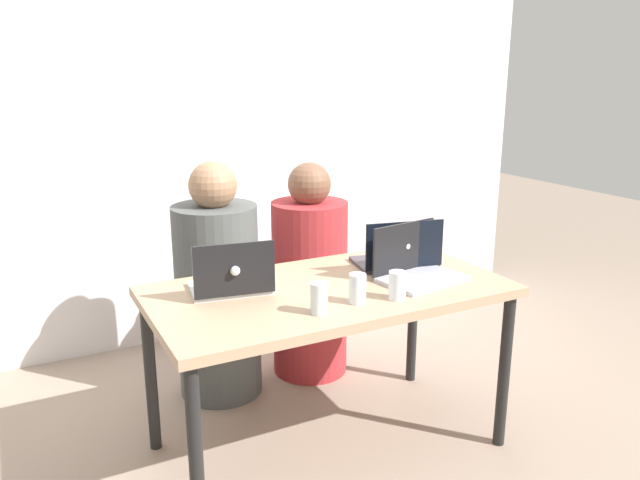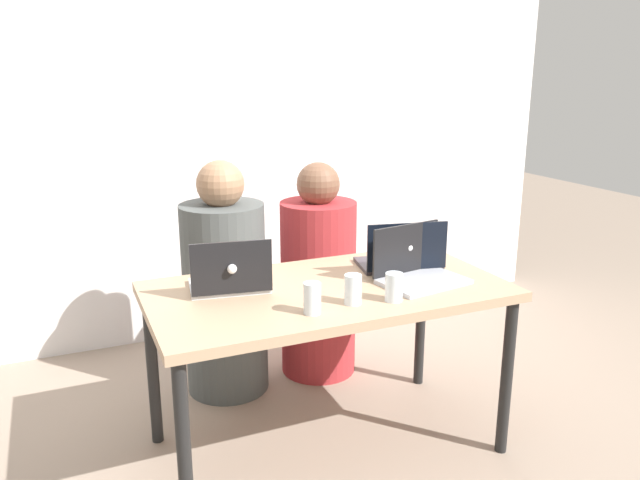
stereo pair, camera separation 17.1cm
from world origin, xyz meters
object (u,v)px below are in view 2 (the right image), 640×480
object	(u,v)px
person_on_right	(318,281)
water_glass_right	(394,289)
person_on_left	(225,291)
laptop_front_right	(417,270)
laptop_back_right	(401,258)
laptop_back_left	(230,280)
water_glass_left	(312,300)
water_glass_center	(353,291)

from	to	relation	value
person_on_right	water_glass_right	distance (m)	0.98
person_on_left	laptop_front_right	bearing A→B (deg)	135.86
laptop_back_right	water_glass_right	world-z (taller)	laptop_back_right
laptop_back_left	laptop_front_right	distance (m)	0.78
laptop_back_right	laptop_front_right	xyz separation A→B (m)	(-0.03, -0.18, 0.00)
laptop_back_right	water_glass_left	bearing A→B (deg)	42.29
person_on_right	laptop_back_right	bearing A→B (deg)	97.79
laptop_front_right	water_glass_left	size ratio (longest dim) A/B	3.24
person_on_left	person_on_right	size ratio (longest dim) A/B	1.03
laptop_back_left	water_glass_left	size ratio (longest dim) A/B	2.96
laptop_back_right	person_on_left	bearing A→B (deg)	-30.34
person_on_left	water_glass_left	size ratio (longest dim) A/B	10.12
laptop_back_left	water_glass_right	xyz separation A→B (m)	(0.55, -0.35, -0.00)
person_on_right	water_glass_right	xyz separation A→B (m)	(-0.09, -0.94, 0.28)
water_glass_left	water_glass_right	bearing A→B (deg)	-1.00
person_on_right	water_glass_center	distance (m)	0.98
laptop_back_right	water_glass_center	bearing A→B (deg)	49.95
water_glass_right	water_glass_center	world-z (taller)	water_glass_center
person_on_left	water_glass_left	world-z (taller)	person_on_left
laptop_front_right	laptop_back_left	bearing A→B (deg)	156.48
water_glass_center	person_on_right	bearing A→B (deg)	74.83
laptop_back_left	laptop_front_right	bearing A→B (deg)	174.63
person_on_left	water_glass_center	distance (m)	0.98
person_on_left	laptop_front_right	distance (m)	1.03
laptop_back_right	laptop_front_right	world-z (taller)	laptop_front_right
laptop_front_right	water_glass_left	bearing A→B (deg)	-173.17
person_on_right	laptop_front_right	distance (m)	0.83
water_glass_right	water_glass_center	bearing A→B (deg)	167.81
laptop_front_right	water_glass_right	world-z (taller)	laptop_front_right
water_glass_left	water_glass_center	xyz separation A→B (m)	(0.18, 0.03, -0.00)
water_glass_left	water_glass_center	world-z (taller)	water_glass_left
person_on_left	water_glass_left	bearing A→B (deg)	101.95
person_on_right	water_glass_right	size ratio (longest dim) A/B	10.27
laptop_back_right	water_glass_right	size ratio (longest dim) A/B	3.57
water_glass_left	water_glass_right	xyz separation A→B (m)	(0.34, -0.01, -0.00)
water_glass_left	water_glass_center	bearing A→B (deg)	9.01
person_on_left	water_glass_left	distance (m)	0.97
water_glass_center	person_on_left	bearing A→B (deg)	106.41
water_glass_left	laptop_back_right	bearing A→B (deg)	30.51
water_glass_left	water_glass_center	size ratio (longest dim) A/B	1.01
person_on_right	water_glass_right	world-z (taller)	person_on_right
laptop_back_left	water_glass_center	world-z (taller)	laptop_back_left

